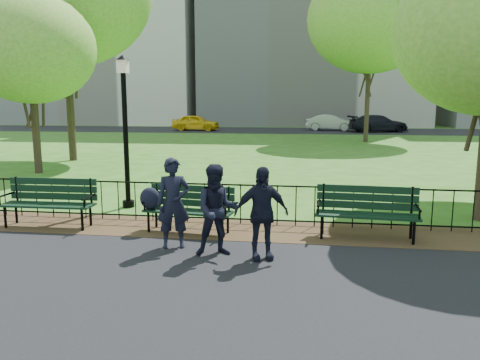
# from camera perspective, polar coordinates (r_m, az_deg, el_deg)

# --- Properties ---
(ground) EXTENTS (120.00, 120.00, 0.00)m
(ground) POSITION_cam_1_polar(r_m,az_deg,el_deg) (8.46, -3.21, -8.86)
(ground) COLOR #325B18
(asphalt_path) EXTENTS (60.00, 9.20, 0.01)m
(asphalt_path) POSITION_cam_1_polar(r_m,az_deg,el_deg) (5.45, -10.71, -19.98)
(asphalt_path) COLOR black
(asphalt_path) RESTS_ON ground
(dirt_strip) EXTENTS (60.00, 1.60, 0.01)m
(dirt_strip) POSITION_cam_1_polar(r_m,az_deg,el_deg) (9.87, -1.50, -6.05)
(dirt_strip) COLOR #392617
(dirt_strip) RESTS_ON ground
(far_street) EXTENTS (70.00, 9.00, 0.01)m
(far_street) POSITION_cam_1_polar(r_m,az_deg,el_deg) (42.98, 6.04, 6.02)
(far_street) COLOR black
(far_street) RESTS_ON ground
(iron_fence) EXTENTS (24.06, 0.06, 1.00)m
(iron_fence) POSITION_cam_1_polar(r_m,az_deg,el_deg) (10.23, -1.04, -2.68)
(iron_fence) COLOR black
(iron_fence) RESTS_ON ground
(apartment_west) EXTENTS (22.00, 15.00, 26.00)m
(apartment_west) POSITION_cam_1_polar(r_m,az_deg,el_deg) (61.52, -15.38, 18.97)
(apartment_west) COLOR silver
(apartment_west) RESTS_ON ground
(park_bench_main) EXTENTS (1.96, 0.79, 1.04)m
(park_bench_main) POSITION_cam_1_polar(r_m,az_deg,el_deg) (9.69, -8.21, -2.61)
(park_bench_main) COLOR black
(park_bench_main) RESTS_ON ground
(park_bench_left_a) EXTENTS (1.99, 0.65, 1.12)m
(park_bench_left_a) POSITION_cam_1_polar(r_m,az_deg,el_deg) (10.83, -22.17, -1.94)
(park_bench_left_a) COLOR black
(park_bench_left_a) RESTS_ON ground
(park_bench_right_a) EXTENTS (2.00, 0.75, 1.11)m
(park_bench_right_a) POSITION_cam_1_polar(r_m,az_deg,el_deg) (9.49, 15.22, -3.15)
(park_bench_right_a) COLOR black
(park_bench_right_a) RESTS_ON ground
(lamppost) EXTENTS (0.34, 0.34, 3.78)m
(lamppost) POSITION_cam_1_polar(r_m,az_deg,el_deg) (12.03, -13.81, 6.40)
(lamppost) COLOR black
(lamppost) RESTS_ON ground
(tree_near_w) EXTENTS (4.72, 4.72, 6.57)m
(tree_near_w) POSITION_cam_1_polar(r_m,az_deg,el_deg) (19.08, -24.24, 14.46)
(tree_near_w) COLOR #2D2116
(tree_near_w) RESTS_ON ground
(tree_far_e) EXTENTS (8.06, 8.06, 11.23)m
(tree_far_e) POSITION_cam_1_polar(r_m,az_deg,el_deg) (32.37, 15.68, 18.40)
(tree_far_e) COLOR #2D2116
(tree_far_e) RESTS_ON ground
(person_left) EXTENTS (0.69, 0.55, 1.66)m
(person_left) POSITION_cam_1_polar(r_m,az_deg,el_deg) (8.60, -8.12, -2.82)
(person_left) COLOR black
(person_left) RESTS_ON asphalt_path
(person_mid) EXTENTS (0.86, 0.60, 1.60)m
(person_mid) POSITION_cam_1_polar(r_m,az_deg,el_deg) (8.12, -2.78, -3.69)
(person_mid) COLOR black
(person_mid) RESTS_ON asphalt_path
(person_right) EXTENTS (1.01, 0.66, 1.60)m
(person_right) POSITION_cam_1_polar(r_m,az_deg,el_deg) (7.91, 2.61, -4.06)
(person_right) COLOR black
(person_right) RESTS_ON asphalt_path
(taxi) EXTENTS (4.36, 1.96, 1.45)m
(taxi) POSITION_cam_1_polar(r_m,az_deg,el_deg) (42.74, -5.40, 6.99)
(taxi) COLOR yellow
(taxi) RESTS_ON far_street
(sedan_silver) EXTENTS (4.59, 2.28, 1.45)m
(sedan_silver) POSITION_cam_1_polar(r_m,az_deg,el_deg) (43.34, 11.08, 6.89)
(sedan_silver) COLOR #A4A6AB
(sedan_silver) RESTS_ON far_street
(sedan_dark) EXTENTS (5.43, 3.29, 1.47)m
(sedan_dark) POSITION_cam_1_polar(r_m,az_deg,el_deg) (42.31, 16.52, 6.63)
(sedan_dark) COLOR black
(sedan_dark) RESTS_ON far_street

